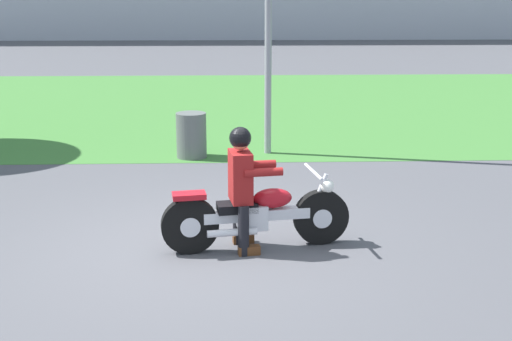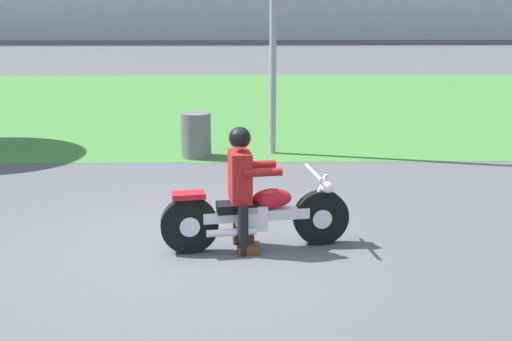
# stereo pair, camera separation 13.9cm
# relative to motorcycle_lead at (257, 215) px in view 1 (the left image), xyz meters

# --- Properties ---
(ground) EXTENTS (120.00, 120.00, 0.00)m
(ground) POSITION_rel_motorcycle_lead_xyz_m (-0.71, -0.02, -0.39)
(ground) COLOR #4C4C51
(grass_verge) EXTENTS (60.00, 12.00, 0.01)m
(grass_verge) POSITION_rel_motorcycle_lead_xyz_m (-0.71, 9.86, -0.38)
(grass_verge) COLOR #3D7533
(grass_verge) RESTS_ON ground
(motorcycle_lead) EXTENTS (2.12, 0.70, 0.87)m
(motorcycle_lead) POSITION_rel_motorcycle_lead_xyz_m (0.00, 0.00, 0.00)
(motorcycle_lead) COLOR black
(motorcycle_lead) RESTS_ON ground
(rider_lead) EXTENTS (0.60, 0.52, 1.40)m
(rider_lead) POSITION_rel_motorcycle_lead_xyz_m (-0.17, -0.02, 0.43)
(rider_lead) COLOR black
(rider_lead) RESTS_ON ground
(trash_can) EXTENTS (0.52, 0.52, 0.78)m
(trash_can) POSITION_rel_motorcycle_lead_xyz_m (-0.98, 4.28, 0.00)
(trash_can) COLOR #595E5B
(trash_can) RESTS_ON ground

